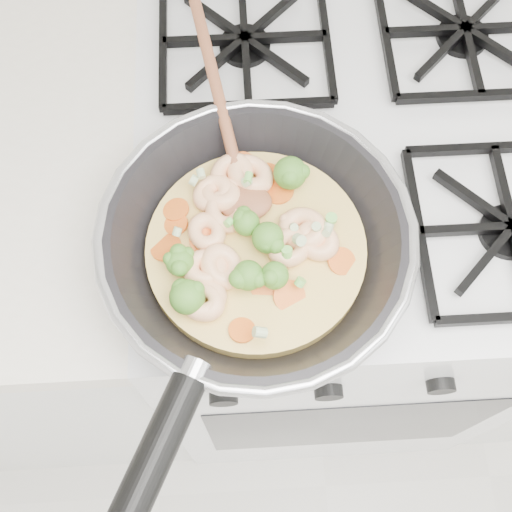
{
  "coord_description": "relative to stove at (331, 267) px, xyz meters",
  "views": [
    {
      "loc": [
        -0.17,
        1.23,
        1.6
      ],
      "look_at": [
        -0.15,
        1.52,
        0.93
      ],
      "focal_mm": 45.13,
      "sensor_mm": 36.0,
      "label": 1
    }
  ],
  "objects": [
    {
      "name": "stove",
      "position": [
        0.0,
        0.0,
        0.0
      ],
      "size": [
        0.6,
        0.6,
        0.92
      ],
      "color": "white",
      "rests_on": "ground"
    },
    {
      "name": "skillet",
      "position": [
        -0.16,
        -0.18,
        0.5
      ],
      "size": [
        0.34,
        0.62,
        0.1
      ],
      "rotation": [
        0.0,
        0.0,
        -0.03
      ],
      "color": "black",
      "rests_on": "stove"
    }
  ]
}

